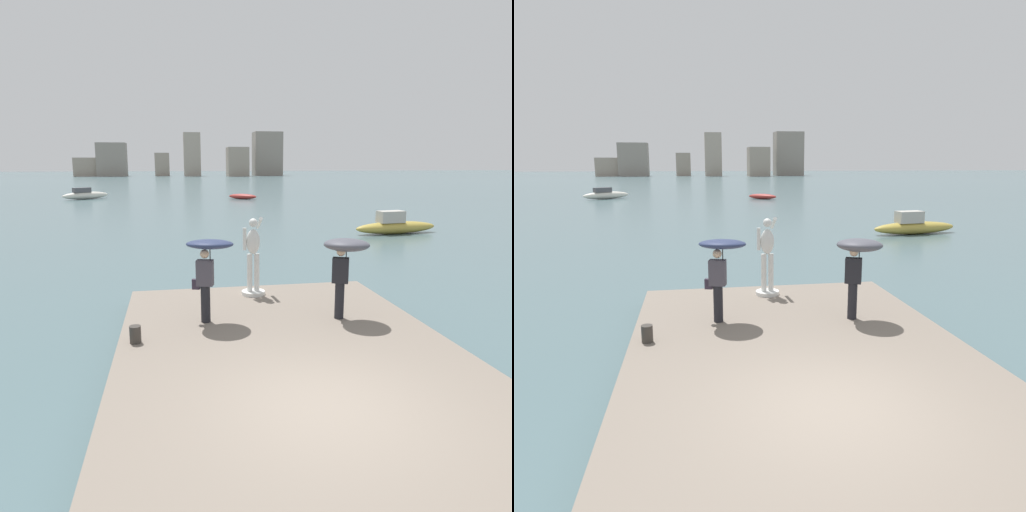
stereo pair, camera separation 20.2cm
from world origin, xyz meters
TOP-DOWN VIEW (x-y plane):
  - ground_plane at (0.00, 40.00)m, footprint 400.00×400.00m
  - pier at (0.00, 2.14)m, footprint 6.89×10.27m
  - statue_white_figure at (-0.04, 6.35)m, footprint 0.66×0.89m
  - onlooker_left at (-1.45, 4.24)m, footprint 1.35×1.36m
  - onlooker_right at (1.72, 3.92)m, footprint 1.41×1.42m
  - mooring_bollard at (-3.08, 3.17)m, footprint 0.24×0.24m
  - boat_near at (5.85, 47.20)m, footprint 3.45×2.93m
  - boat_mid at (10.59, 19.05)m, footprint 5.29×1.67m
  - boat_far at (-11.86, 50.15)m, footprint 5.02×4.10m
  - distant_skyline at (7.13, 146.69)m, footprint 64.94×13.54m

SIDE VIEW (x-z plane):
  - ground_plane at x=0.00m, z-range 0.00..0.00m
  - pier at x=0.00m, z-range 0.00..0.40m
  - boat_near at x=5.85m, z-range 0.00..0.59m
  - boat_mid at x=10.59m, z-range -0.20..1.14m
  - boat_far at x=-11.86m, z-range -0.15..1.18m
  - mooring_bollard at x=-3.08m, z-range 0.40..0.76m
  - statue_white_figure at x=-0.04m, z-range 0.30..2.50m
  - onlooker_left at x=-1.45m, z-range 0.97..2.97m
  - onlooker_right at x=1.72m, z-range 1.00..2.97m
  - distant_skyline at x=7.13m, z-range -1.40..12.46m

